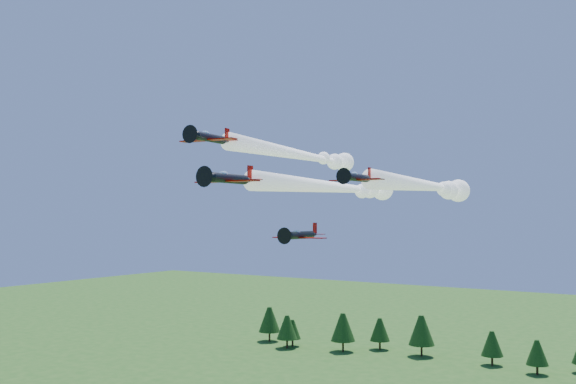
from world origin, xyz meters
The scene contains 5 objects.
plane_lead centered at (-1.00, 18.31, 45.24)m, with size 8.38×48.74×3.70m.
plane_left centered at (-12.16, 26.87, 51.31)m, with size 10.12×51.50×3.70m.
plane_right centered at (10.99, 24.52, 45.41)m, with size 6.67×42.34×3.70m.
plane_slot centered at (-0.49, 6.76, 38.37)m, with size 7.74×8.46×2.74m.
treeline centered at (-2.54, 109.87, 6.81)m, with size 167.75×21.38×11.91m.
Camera 1 is at (45.25, -66.38, 40.76)m, focal length 40.00 mm.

